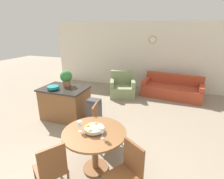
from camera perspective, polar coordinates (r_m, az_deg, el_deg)
wall_back at (r=7.52m, az=9.72°, el=10.78°), size 8.00×0.09×2.70m
dining_table at (r=3.11m, az=-5.70°, el=-16.25°), size 1.07×1.07×0.77m
dining_chair_near_left at (r=2.90m, az=-19.17°, el=-22.97°), size 0.58×0.58×0.91m
dining_chair_near_right at (r=2.72m, az=4.92°, el=-25.13°), size 0.58×0.58×0.91m
dining_chair_far_side at (r=3.81m, az=-3.76°, el=-10.85°), size 0.49×0.49×0.91m
fruit_bowl at (r=2.98m, az=-5.91°, el=-12.58°), size 0.33×0.33×0.11m
wine_glass_left at (r=2.98m, az=-10.54°, el=-11.01°), size 0.07×0.07×0.19m
wine_glass_right at (r=2.77m, az=-3.22°, el=-13.18°), size 0.07×0.07×0.19m
kitchen_island at (r=5.08m, az=-14.98°, el=-4.17°), size 1.24×0.88×0.89m
teal_bowl at (r=4.85m, az=-18.68°, el=0.64°), size 0.31×0.31×0.09m
potted_plant at (r=5.03m, az=-14.71°, el=3.84°), size 0.33×0.33×0.44m
trash_bin at (r=4.55m, az=-5.76°, el=-7.58°), size 0.33×0.25×0.73m
couch at (r=6.89m, az=18.98°, el=0.07°), size 2.19×1.16×0.79m
armchair at (r=6.62m, az=3.39°, el=0.57°), size 1.11×1.08×0.91m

